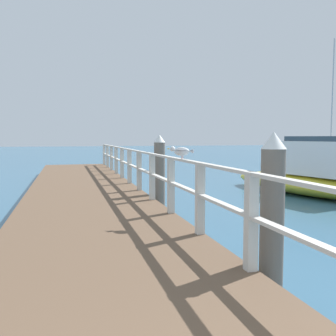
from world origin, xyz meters
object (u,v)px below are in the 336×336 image
object	(u,v)px
dock_piling_far	(160,173)
dock_piling_near	(272,216)
boat_1	(313,176)
seagull_foreground	(181,151)
boat_4	(335,154)

from	to	relation	value
dock_piling_far	dock_piling_near	bearing A→B (deg)	-90.00
dock_piling_far	boat_1	xyz separation A→B (m)	(5.56, 1.33, -0.36)
dock_piling_far	boat_1	world-z (taller)	dock_piling_far
dock_piling_near	boat_1	distance (m)	8.75
seagull_foreground	boat_1	bearing A→B (deg)	-13.85
boat_4	dock_piling_far	bearing A→B (deg)	-146.95
boat_1	dock_piling_far	bearing A→B (deg)	0.07
boat_1	boat_4	world-z (taller)	boat_4
dock_piling_near	boat_4	distance (m)	29.76
dock_piling_near	boat_4	xyz separation A→B (m)	(19.40, 22.56, -0.48)
seagull_foreground	boat_1	size ratio (longest dim) A/B	0.06
dock_piling_far	boat_1	distance (m)	5.72
dock_piling_far	seagull_foreground	distance (m)	3.20
seagull_foreground	dock_piling_near	bearing A→B (deg)	-131.10
dock_piling_near	seagull_foreground	distance (m)	2.45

